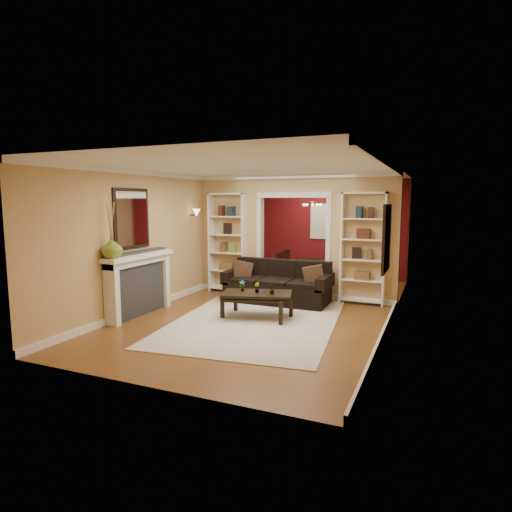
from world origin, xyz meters
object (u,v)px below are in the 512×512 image
at_px(bookshelf_left, 228,243).
at_px(fireplace, 140,285).
at_px(coffee_table, 257,305).
at_px(bookshelf_right, 363,249).
at_px(dining_table, 311,272).
at_px(sofa, 277,282).

relative_size(bookshelf_left, fireplace, 1.35).
xyz_separation_m(coffee_table, bookshelf_left, (-1.53, 1.86, 0.91)).
distance_m(bookshelf_right, fireplace, 4.47).
bearing_deg(coffee_table, dining_table, 73.65).
distance_m(coffee_table, dining_table, 3.62).
bearing_deg(dining_table, bookshelf_left, 139.28).
bearing_deg(coffee_table, bookshelf_right, 33.24).
bearing_deg(coffee_table, fireplace, -178.47).
xyz_separation_m(coffee_table, fireplace, (-2.07, -0.67, 0.34)).
bearing_deg(coffee_table, bookshelf_left, 112.93).
relative_size(coffee_table, bookshelf_left, 0.54).
relative_size(coffee_table, bookshelf_right, 0.54).
relative_size(bookshelf_left, bookshelf_right, 1.00).
xyz_separation_m(sofa, dining_table, (0.07, 2.34, -0.15)).
relative_size(coffee_table, dining_table, 0.78).
height_order(coffee_table, dining_table, dining_table).
relative_size(bookshelf_left, dining_table, 1.44).
height_order(sofa, fireplace, fireplace).
height_order(coffee_table, bookshelf_right, bookshelf_right).
bearing_deg(sofa, coffee_table, -86.44).
relative_size(bookshelf_right, dining_table, 1.44).
xyz_separation_m(sofa, fireplace, (-1.99, -1.95, 0.15)).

